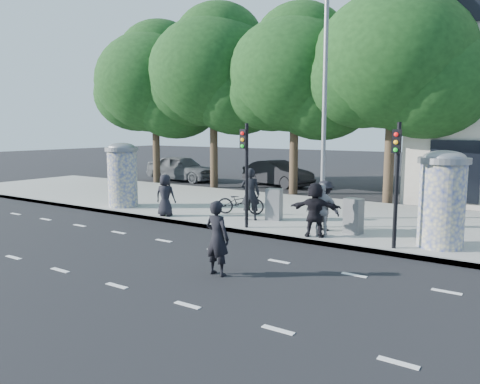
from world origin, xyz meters
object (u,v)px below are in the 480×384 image
Objects in this scene: cabinet_left at (274,204)px; car_left at (182,168)px; traffic_pole_far at (397,172)px; bicycle at (241,202)px; man_road at (217,238)px; ped_f at (315,210)px; car_mid at (278,173)px; traffic_pole_near at (246,164)px; ped_a at (165,195)px; ped_d at (325,206)px; ped_b at (250,194)px; street_lamp at (324,88)px; ad_column_right at (442,197)px; ped_e at (322,210)px; ad_column_left at (122,173)px; cabinet_right at (353,216)px.

cabinet_left is 14.72m from car_left.
traffic_pole_far is 6.79m from bicycle.
man_road is 19.97m from car_left.
ped_f is 0.36× the size of car_mid.
ped_f is (2.43, 0.09, -1.25)m from traffic_pole_near.
ped_d is (5.90, 1.02, 0.02)m from ped_a.
ped_b is 0.92m from cabinet_left.
man_road is at bearing -85.54° from street_lamp.
ped_b is 14.47m from car_left.
ped_a is at bearing 179.61° from traffic_pole_far.
ped_f is at bearing -43.65° from cabinet_left.
traffic_pole_near is (-5.80, -0.91, 0.69)m from ad_column_right.
ad_column_right is at bearing 174.24° from ped_f.
ped_e is (0.29, -0.83, 0.00)m from ped_d.
traffic_pole_far is 2.18× the size of ped_a.
man_road reaches higher than ped_d.
traffic_pole_far reaches higher than car_left.
ad_column_right is 19.97m from car_left.
street_lamp is 4.52m from ped_b.
ad_column_right is (12.40, 0.20, 0.00)m from ad_column_left.
cabinet_left is at bearing 160.37° from traffic_pole_far.
traffic_pole_far is (-1.00, -0.91, 0.69)m from ad_column_right.
car_left reaches higher than cabinet_left.
traffic_pole_near and traffic_pole_far have the same top height.
ad_column_right is 1.43× the size of ped_b.
traffic_pole_far reaches higher than ped_e.
ped_e is 13.64m from car_mid.
man_road is at bearing -81.77° from cabinet_left.
traffic_pole_near is 3.05× the size of cabinet_left.
ped_d reaches higher than cabinet_left.
ad_column_left is at bearing -23.31° from ped_f.
ped_a is at bearing -174.83° from ad_column_right.
ped_a is 4.05m from cabinet_left.
ped_f is at bearing -3.92° from ad_column_left.
car_left is at bearing -62.82° from ped_b.
ped_a is 0.34× the size of car_mid.
ped_e is at bearing 121.37° from ped_d.
ad_column_right is 0.55× the size of car_left.
ped_e is (-2.21, 0.25, -1.28)m from traffic_pole_far.
ped_f reaches higher than man_road.
ped_d is at bearing 177.22° from ad_column_right.
ped_b is at bearing 4.62° from ad_column_left.
bicycle is (-3.45, 6.09, -0.26)m from man_road.
cabinet_right is (1.29, 5.30, -0.18)m from man_road.
man_road is (0.55, -6.99, -3.92)m from street_lamp.
ped_f is 0.94× the size of man_road.
ad_column_left is at bearing -25.56° from ped_e.
street_lamp is 4.97× the size of ped_e.
cabinet_left is (-1.84, 5.82, -0.17)m from man_road.
cabinet_left is at bearing -179.87° from cabinet_right.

